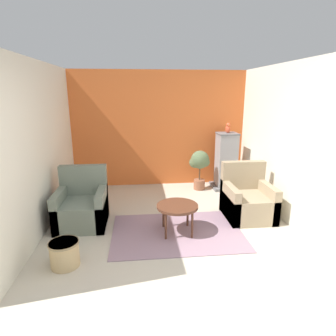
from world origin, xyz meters
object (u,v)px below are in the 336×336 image
birdcage (226,162)px  potted_plant (200,164)px  parrot (228,128)px  armchair_left (82,207)px  coffee_table (177,208)px  wicker_basket (65,253)px  armchair_right (247,201)px

birdcage → potted_plant: (-0.61, -0.05, -0.01)m
parrot → birdcage: bearing=-90.0°
armchair_left → parrot: parrot is taller
coffee_table → parrot: 2.59m
parrot → potted_plant: (-0.61, -0.05, -0.76)m
coffee_table → armchair_left: 1.58m
parrot → wicker_basket: (-2.87, -2.70, -1.17)m
armchair_left → parrot: 3.42m
parrot → wicker_basket: size_ratio=0.61×
birdcage → wicker_basket: size_ratio=3.38×
wicker_basket → armchair_left: bearing=89.8°
coffee_table → armchair_left: bearing=162.8°
armchair_right → wicker_basket: bearing=-157.5°
armchair_right → parrot: 1.87m
armchair_left → wicker_basket: size_ratio=2.51×
potted_plant → coffee_table: bearing=-111.3°
parrot → potted_plant: bearing=-174.9°
armchair_right → coffee_table: bearing=-160.6°
armchair_right → parrot: (0.08, 1.54, 1.06)m
armchair_left → wicker_basket: bearing=-90.2°
coffee_table → wicker_basket: coffee_table is taller
armchair_left → potted_plant: bearing=33.1°
armchair_left → wicker_basket: (-0.00, -1.17, -0.12)m
coffee_table → potted_plant: bearing=68.7°
armchair_left → birdcage: birdcage is taller
armchair_left → birdcage: (2.87, 1.53, 0.30)m
parrot → potted_plant: 0.97m
armchair_right → wicker_basket: 3.02m
birdcage → coffee_table: bearing=-124.4°
birdcage → potted_plant: bearing=-175.1°
coffee_table → wicker_basket: bearing=-155.0°
armchair_left → armchair_right: bearing=-0.3°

